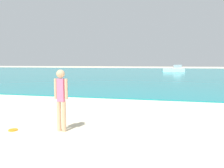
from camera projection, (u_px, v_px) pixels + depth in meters
The scene contains 4 objects.
water at pixel (151, 72), 39.49m from camera, with size 160.00×60.00×0.06m, color teal.
person_standing at pixel (61, 97), 5.46m from camera, with size 0.37×0.21×1.59m.
frisbee at pixel (13, 130), 5.61m from camera, with size 0.23×0.23×0.03m, color orange.
boat_far at pixel (174, 70), 39.78m from camera, with size 3.95×1.51×1.32m.
Camera 1 is at (1.78, -0.13, 1.76)m, focal length 34.50 mm.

